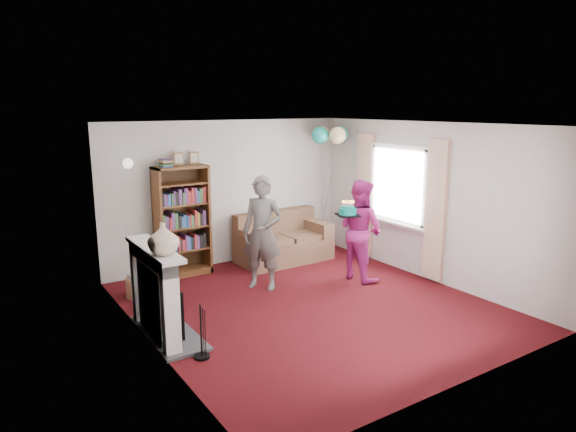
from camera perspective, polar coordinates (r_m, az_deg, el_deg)
ground at (r=7.29m, az=2.55°, el=-9.90°), size 5.00×5.00×0.00m
wall_back at (r=9.04m, az=-6.67°, el=2.61°), size 4.50×0.02×2.50m
wall_left at (r=5.93m, az=-15.42°, el=-2.83°), size 0.02×5.00×2.50m
wall_right at (r=8.42m, az=15.26°, el=1.55°), size 0.02×5.00×2.50m
ceiling at (r=6.76m, az=2.75°, el=10.17°), size 4.50×5.00×0.01m
fireplace at (r=6.38m, az=-14.10°, el=-8.66°), size 0.55×1.80×1.12m
window_bay at (r=8.79m, az=12.10°, el=1.84°), size 0.14×2.02×2.20m
wall_sconce at (r=8.20m, az=-17.38°, el=5.61°), size 0.16×0.23×0.16m
bookcase at (r=8.54m, az=-11.76°, el=-0.60°), size 0.85×0.42×2.01m
sofa at (r=9.26m, az=-0.69°, el=-2.92°), size 1.64×0.87×0.87m
wicker_basket at (r=7.86m, az=-16.19°, el=-7.51°), size 0.38×0.38×0.35m
person_striped at (r=7.73m, az=-2.86°, el=-1.87°), size 0.72×0.75×1.73m
person_magenta at (r=8.24m, az=8.04°, el=-1.52°), size 0.68×0.84×1.61m
birthday_cake at (r=7.88m, az=6.66°, el=0.53°), size 0.32×0.32×0.22m
balloons at (r=9.43m, az=4.68°, el=8.98°), size 0.75×0.75×1.72m
mantel_vase at (r=5.82m, az=-13.69°, el=-2.45°), size 0.45×0.45×0.36m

